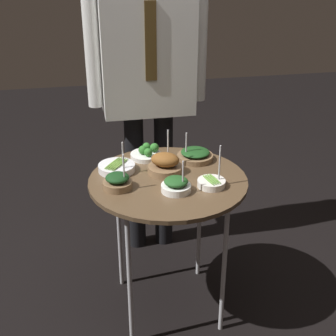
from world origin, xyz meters
TOP-DOWN VIEW (x-y plane):
  - ground_plane at (0.00, 0.00)m, footprint 8.00×8.00m
  - serving_cart at (0.00, 0.00)m, footprint 0.68×0.68m
  - bowl_asparagus_far_rim at (0.16, -0.10)m, footprint 0.12×0.12m
  - bowl_spinach_mid_right at (0.01, -0.12)m, footprint 0.12×0.12m
  - bowl_spinach_mid_left at (-0.22, -0.04)m, footprint 0.12×0.12m
  - bowl_roast_back_left at (0.00, 0.06)m, footprint 0.15×0.15m
  - bowl_broccoli_front_left at (-0.05, 0.23)m, footprint 0.14×0.14m
  - bowl_asparagus_center at (-0.21, 0.12)m, footprint 0.16×0.16m
  - bowl_spinach_front_right at (0.16, 0.16)m, footprint 0.17×0.17m
  - waiter_figure at (0.01, 0.54)m, footprint 0.60×0.23m

SIDE VIEW (x-z plane):
  - ground_plane at x=0.00m, z-range 0.00..0.00m
  - serving_cart at x=0.00m, z-range 0.30..0.99m
  - bowl_asparagus_center at x=-0.21m, z-range 0.63..0.78m
  - bowl_asparagus_far_rim at x=0.16m, z-range 0.62..0.80m
  - bowl_broccoli_front_left at x=-0.05m, z-range 0.68..0.75m
  - bowl_spinach_front_right at x=0.16m, z-range 0.64..0.78m
  - bowl_spinach_mid_right at x=0.01m, z-range 0.65..0.79m
  - bowl_spinach_mid_left at x=-0.22m, z-range 0.64..0.80m
  - bowl_roast_back_left at x=0.00m, z-range 0.64..0.82m
  - waiter_figure at x=0.01m, z-range 0.22..1.85m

